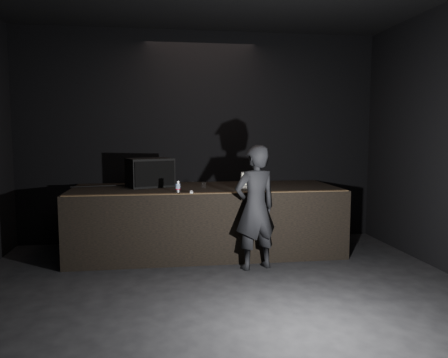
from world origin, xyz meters
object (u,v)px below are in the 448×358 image
stage_monitor (150,173)px  beer_can (178,187)px  person (255,207)px  laptop (251,184)px  stage_riser (206,219)px

stage_monitor → beer_can: 0.82m
stage_monitor → person: 1.85m
beer_can → person: 1.13m
stage_monitor → laptop: bearing=-33.0°
stage_riser → stage_monitor: stage_monitor is taller
stage_riser → stage_monitor: bearing=167.8°
beer_can → stage_monitor: bearing=119.3°
stage_monitor → person: size_ratio=0.46×
beer_can → person: bearing=-22.9°
stage_monitor → person: person is taller
stage_riser → beer_can: (-0.44, -0.52, 0.58)m
stage_riser → beer_can: 0.90m
stage_monitor → laptop: (1.50, -0.35, -0.16)m
laptop → person: (-0.09, -0.78, -0.23)m
laptop → person: bearing=-75.5°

